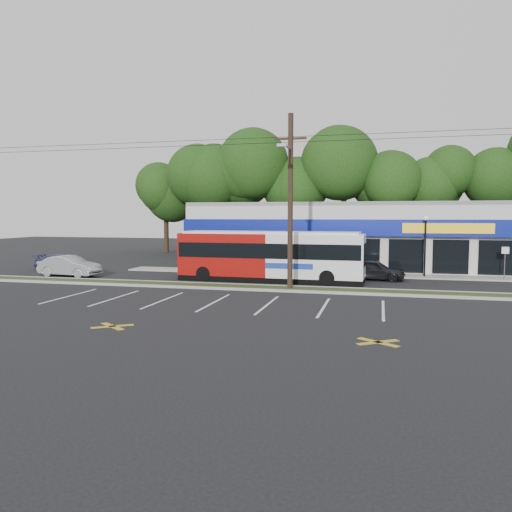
{
  "coord_description": "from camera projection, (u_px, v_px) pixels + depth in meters",
  "views": [
    {
      "loc": [
        8.01,
        -27.09,
        4.3
      ],
      "look_at": [
        -0.01,
        5.0,
        1.59
      ],
      "focal_mm": 35.0,
      "sensor_mm": 36.0,
      "label": 1
    }
  ],
  "objects": [
    {
      "name": "ground",
      "position": [
        235.0,
        291.0,
        28.49
      ],
      "size": [
        120.0,
        120.0,
        0.0
      ],
      "primitive_type": "plane",
      "color": "black",
      "rests_on": "ground"
    },
    {
      "name": "grass_strip",
      "position": [
        240.0,
        287.0,
        29.45
      ],
      "size": [
        40.0,
        1.6,
        0.12
      ],
      "primitive_type": "cube",
      "color": "#273616",
      "rests_on": "ground"
    },
    {
      "name": "curb_south",
      "position": [
        236.0,
        289.0,
        28.63
      ],
      "size": [
        40.0,
        0.25,
        0.14
      ],
      "primitive_type": "cube",
      "color": "#9E9E93",
      "rests_on": "ground"
    },
    {
      "name": "curb_north",
      "position": [
        244.0,
        285.0,
        30.27
      ],
      "size": [
        40.0,
        0.25,
        0.14
      ],
      "primitive_type": "cube",
      "color": "#9E9E93",
      "rests_on": "ground"
    },
    {
      "name": "sidewalk",
      "position": [
        337.0,
        274.0,
        35.97
      ],
      "size": [
        32.0,
        2.2,
        0.1
      ],
      "primitive_type": "cube",
      "color": "#9E9E93",
      "rests_on": "ground"
    },
    {
      "name": "strip_mall",
      "position": [
        350.0,
        235.0,
        42.33
      ],
      "size": [
        25.0,
        12.55,
        5.3
      ],
      "color": "silver",
      "rests_on": "ground"
    },
    {
      "name": "utility_pole",
      "position": [
        287.0,
        196.0,
        28.25
      ],
      "size": [
        50.0,
        2.77,
        10.0
      ],
      "color": "black",
      "rests_on": "ground"
    },
    {
      "name": "lamp_post",
      "position": [
        425.0,
        239.0,
        34.12
      ],
      "size": [
        0.3,
        0.3,
        4.25
      ],
      "color": "black",
      "rests_on": "ground"
    },
    {
      "name": "sign_post",
      "position": [
        505.0,
        257.0,
        32.78
      ],
      "size": [
        0.45,
        0.1,
        2.23
      ],
      "color": "#59595E",
      "rests_on": "ground"
    },
    {
      "name": "tree_line",
      "position": [
        342.0,
        176.0,
        51.97
      ],
      "size": [
        46.76,
        6.76,
        11.83
      ],
      "color": "black",
      "rests_on": "ground"
    },
    {
      "name": "metrobus",
      "position": [
        270.0,
        255.0,
        32.43
      ],
      "size": [
        12.16,
        2.92,
        3.25
      ],
      "rotation": [
        0.0,
        0.0,
        -0.03
      ],
      "color": "maroon",
      "rests_on": "ground"
    },
    {
      "name": "car_dark",
      "position": [
        373.0,
        270.0,
        33.08
      ],
      "size": [
        4.27,
        2.07,
        1.4
      ],
      "primitive_type": "imported",
      "rotation": [
        0.0,
        0.0,
        1.47
      ],
      "color": "black",
      "rests_on": "ground"
    },
    {
      "name": "car_silver",
      "position": [
        70.0,
        266.0,
        34.99
      ],
      "size": [
        4.55,
        1.92,
        1.46
      ],
      "primitive_type": "imported",
      "rotation": [
        0.0,
        0.0,
        1.49
      ],
      "color": "#999AA0",
      "rests_on": "ground"
    },
    {
      "name": "car_blue",
      "position": [
        61.0,
        262.0,
        39.11
      ],
      "size": [
        4.23,
        1.75,
        1.22
      ],
      "primitive_type": "imported",
      "rotation": [
        0.0,
        0.0,
        1.58
      ],
      "color": "navy",
      "rests_on": "ground"
    },
    {
      "name": "pedestrian_a",
      "position": [
        319.0,
        263.0,
        35.72
      ],
      "size": [
        0.69,
        0.49,
        1.78
      ],
      "primitive_type": "imported",
      "rotation": [
        0.0,
        0.0,
        3.24
      ],
      "color": "silver",
      "rests_on": "ground"
    },
    {
      "name": "pedestrian_b",
      "position": [
        328.0,
        266.0,
        33.09
      ],
      "size": [
        1.0,
        0.84,
        1.84
      ],
      "primitive_type": "imported",
      "rotation": [
        0.0,
        0.0,
        2.97
      ],
      "color": "#B5A7A3",
      "rests_on": "ground"
    }
  ]
}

